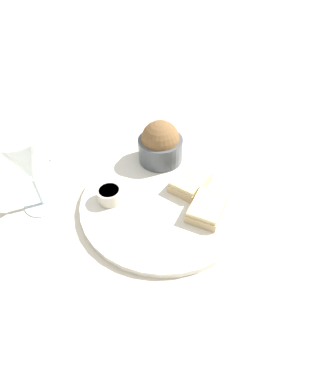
{
  "coord_description": "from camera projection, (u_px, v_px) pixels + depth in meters",
  "views": [
    {
      "loc": [
        0.41,
        0.1,
        0.46
      ],
      "look_at": [
        0.0,
        0.0,
        0.03
      ],
      "focal_mm": 28.0,
      "sensor_mm": 36.0,
      "label": 1
    }
  ],
  "objects": [
    {
      "name": "fork",
      "position": [
        84.0,
        147.0,
        0.75
      ],
      "size": [
        0.14,
        0.12,
        0.01
      ],
      "color": "silver",
      "rests_on": "ground_plane"
    },
    {
      "name": "salad_bowl",
      "position": [
        160.0,
        144.0,
        0.67
      ],
      "size": [
        0.1,
        0.1,
        0.1
      ],
      "color": "#4C5156",
      "rests_on": "dinner_plate"
    },
    {
      "name": "sauce_ramekin",
      "position": [
        110.0,
        194.0,
        0.59
      ],
      "size": [
        0.05,
        0.05,
        0.03
      ],
      "color": "beige",
      "rests_on": "dinner_plate"
    },
    {
      "name": "cheese_toast_near",
      "position": [
        190.0,
        182.0,
        0.62
      ],
      "size": [
        0.1,
        0.09,
        0.03
      ],
      "color": "#D1B27F",
      "rests_on": "dinner_plate"
    },
    {
      "name": "cheese_toast_far",
      "position": [
        207.0,
        208.0,
        0.57
      ],
      "size": [
        0.09,
        0.08,
        0.03
      ],
      "color": "#D1B27F",
      "rests_on": "dinner_plate"
    },
    {
      "name": "dinner_plate",
      "position": [
        164.0,
        201.0,
        0.61
      ],
      "size": [
        0.34,
        0.34,
        0.01
      ],
      "color": "silver",
      "rests_on": "ground_plane"
    },
    {
      "name": "wine_glass",
      "position": [
        26.0,
        162.0,
        0.54
      ],
      "size": [
        0.08,
        0.08,
        0.17
      ],
      "color": "silver",
      "rests_on": "ground_plane"
    },
    {
      "name": "ground_plane",
      "position": [
        164.0,
        204.0,
        0.62
      ],
      "size": [
        4.0,
        4.0,
        0.0
      ],
      "primitive_type": "plane",
      "color": "beige"
    }
  ]
}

